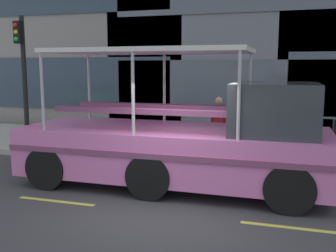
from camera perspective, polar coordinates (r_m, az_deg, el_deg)
The scene contains 8 objects.
ground_plane at distance 8.22m, azimuth 0.19°, elevation -11.60°, with size 120.00×120.00×0.00m, color #3D3D3F.
sidewalk at distance 13.46m, azimuth 7.10°, elevation -3.28°, with size 32.00×4.80×0.18m, color #A8A59E.
curb_edge at distance 11.08m, azimuth 4.86°, elevation -5.82°, with size 32.00×0.18×0.18m, color #B2ADA3.
lane_centreline at distance 7.86m, azimuth -0.69°, elevation -12.56°, with size 25.80×0.12×0.01m.
curb_guardrail at distance 11.24m, azimuth 6.11°, elevation -2.35°, with size 11.27×0.09×0.79m.
traffic_light_pole at distance 14.05m, azimuth -20.35°, elevation 7.85°, with size 0.24×0.46×4.33m.
duck_tour_boat at distance 9.24m, azimuth 3.72°, elevation -2.46°, with size 9.02×2.59×3.26m.
pedestrian_mid_left at distance 12.57m, azimuth 7.36°, elevation 1.11°, with size 0.50×0.24×1.73m.
Camera 1 is at (2.23, -7.39, 2.83)m, focal length 41.94 mm.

